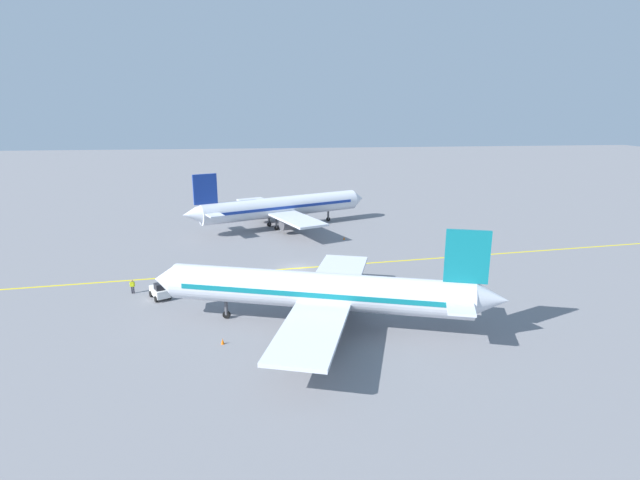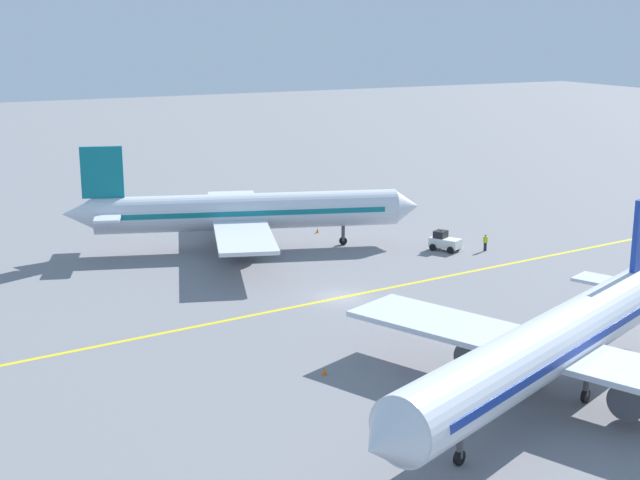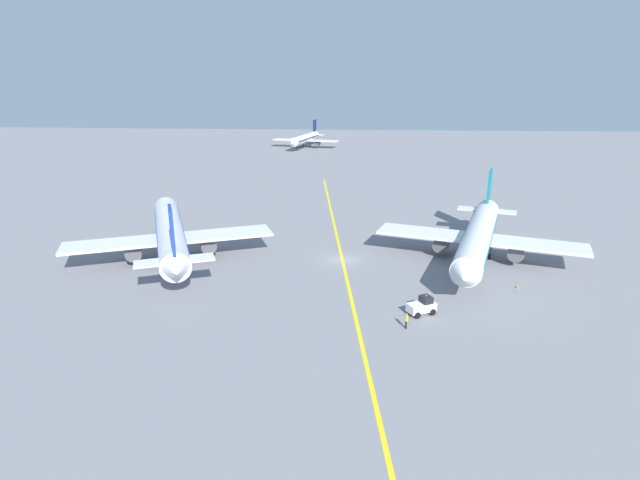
# 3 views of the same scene
# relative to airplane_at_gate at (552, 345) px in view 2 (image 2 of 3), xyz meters

# --- Properties ---
(ground_plane) EXTENTS (400.00, 400.00, 0.00)m
(ground_plane) POSITION_rel_airplane_at_gate_xyz_m (24.02, 1.32, -3.71)
(ground_plane) COLOR slate
(apron_yellow_centreline) EXTENTS (13.79, 119.29, 0.01)m
(apron_yellow_centreline) POSITION_rel_airplane_at_gate_xyz_m (24.02, 1.32, -3.71)
(apron_yellow_centreline) COLOR yellow
(apron_yellow_centreline) RESTS_ON ground
(airplane_at_gate) EXTENTS (27.83, 33.89, 10.60)m
(airplane_at_gate) POSITION_rel_airplane_at_gate_xyz_m (0.00, 0.00, 0.00)
(airplane_at_gate) COLOR silver
(airplane_at_gate) RESTS_ON ground
(airplane_adjacent_stand) EXTENTS (28.26, 34.71, 10.60)m
(airplane_adjacent_stand) POSITION_rel_airplane_at_gate_xyz_m (42.73, 2.39, 0.00)
(airplane_adjacent_stand) COLOR silver
(airplane_adjacent_stand) RESTS_ON ground
(baggage_tug_white) EXTENTS (3.35, 2.80, 2.11)m
(baggage_tug_white) POSITION_rel_airplane_at_gate_xyz_m (33.12, -15.11, -2.81)
(baggage_tug_white) COLOR white
(baggage_tug_white) RESTS_ON ground
(ground_crew_worker) EXTENTS (0.25, 0.58, 1.68)m
(ground_crew_worker) POSITION_rel_airplane_at_gate_xyz_m (31.14, -18.63, -2.80)
(ground_crew_worker) COLOR #23232D
(ground_crew_worker) RESTS_ON ground
(traffic_cone_near_nose) EXTENTS (0.32, 0.32, 0.55)m
(traffic_cone_near_nose) POSITION_rel_airplane_at_gate_xyz_m (9.88, 10.08, -3.43)
(traffic_cone_near_nose) COLOR orange
(traffic_cone_near_nose) RESTS_ON ground
(traffic_cone_mid_apron) EXTENTS (0.32, 0.32, 0.55)m
(traffic_cone_mid_apron) POSITION_rel_airplane_at_gate_xyz_m (45.55, -7.17, -3.43)
(traffic_cone_mid_apron) COLOR orange
(traffic_cone_mid_apron) RESTS_ON ground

